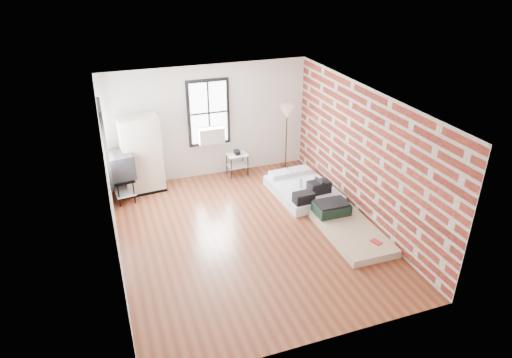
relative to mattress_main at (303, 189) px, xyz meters
name	(u,v)px	position (x,y,z in m)	size (l,w,h in m)	color
ground	(249,235)	(-1.75, -1.16, -0.15)	(6.00, 6.00, 0.00)	#5B2918
room_shell	(253,148)	(-1.52, -0.80, 1.58)	(5.02, 6.02, 2.80)	silver
mattress_main	(303,189)	(0.00, 0.00, 0.00)	(1.38, 1.80, 0.56)	white
mattress_bare	(347,226)	(0.18, -1.72, -0.03)	(1.03, 1.93, 0.42)	tan
wardrobe	(142,155)	(-3.45, 1.49, 0.76)	(0.97, 0.61, 1.84)	black
side_table	(237,158)	(-1.13, 1.56, 0.30)	(0.53, 0.43, 0.67)	black
floor_lamp	(287,115)	(0.18, 1.49, 1.32)	(0.37, 0.37, 1.71)	#332111
tv_stand	(121,167)	(-3.96, 1.24, 0.66)	(0.63, 0.85, 1.13)	black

